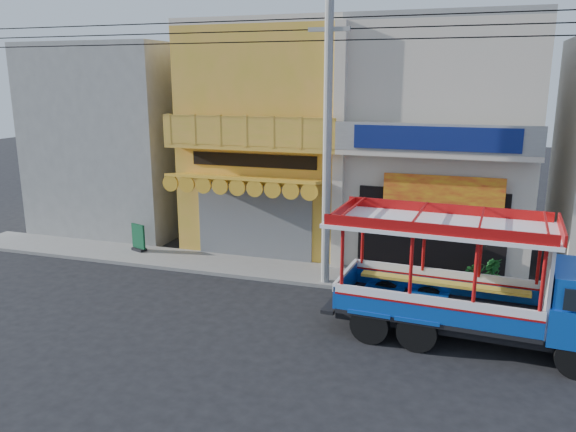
% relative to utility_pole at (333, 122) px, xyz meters
% --- Properties ---
extents(ground, '(90.00, 90.00, 0.00)m').
position_rel_utility_pole_xyz_m(ground, '(0.85, -3.30, -5.03)').
color(ground, black).
rests_on(ground, ground).
extents(sidewalk, '(30.00, 2.00, 0.12)m').
position_rel_utility_pole_xyz_m(sidewalk, '(0.85, 0.70, -4.97)').
color(sidewalk, slate).
rests_on(sidewalk, ground).
extents(shophouse_left, '(6.00, 7.50, 8.24)m').
position_rel_utility_pole_xyz_m(shophouse_left, '(-3.15, 4.66, -0.92)').
color(shophouse_left, gold).
rests_on(shophouse_left, ground).
extents(shophouse_right, '(6.00, 6.75, 8.24)m').
position_rel_utility_pole_xyz_m(shophouse_right, '(2.85, 4.66, -0.93)').
color(shophouse_right, beige).
rests_on(shophouse_right, ground).
extents(party_pilaster, '(0.35, 0.30, 8.00)m').
position_rel_utility_pole_xyz_m(party_pilaster, '(-0.15, 1.55, -1.03)').
color(party_pilaster, beige).
rests_on(party_pilaster, ground).
extents(filler_building_left, '(6.00, 6.00, 7.60)m').
position_rel_utility_pole_xyz_m(filler_building_left, '(-10.15, 4.70, -1.23)').
color(filler_building_left, gray).
rests_on(filler_building_left, ground).
extents(utility_pole, '(28.00, 0.26, 9.00)m').
position_rel_utility_pole_xyz_m(utility_pole, '(0.00, 0.00, 0.00)').
color(utility_pole, gray).
rests_on(utility_pole, ground).
extents(songthaew_truck, '(6.92, 2.65, 3.17)m').
position_rel_utility_pole_xyz_m(songthaew_truck, '(4.62, -2.76, -3.51)').
color(songthaew_truck, black).
rests_on(songthaew_truck, ground).
extents(green_sign, '(0.64, 0.47, 1.00)m').
position_rel_utility_pole_xyz_m(green_sign, '(-7.43, 1.03, -4.49)').
color(green_sign, black).
rests_on(green_sign, sidewalk).
extents(potted_plant_a, '(1.01, 0.94, 0.92)m').
position_rel_utility_pole_xyz_m(potted_plant_a, '(4.33, 0.73, -4.45)').
color(potted_plant_a, '#18551E').
rests_on(potted_plant_a, sidewalk).
extents(potted_plant_b, '(0.59, 0.64, 0.93)m').
position_rel_utility_pole_xyz_m(potted_plant_b, '(4.72, 0.77, -4.45)').
color(potted_plant_b, '#18551E').
rests_on(potted_plant_b, sidewalk).
extents(potted_plant_c, '(0.74, 0.74, 0.94)m').
position_rel_utility_pole_xyz_m(potted_plant_c, '(4.80, 0.98, -4.44)').
color(potted_plant_c, '#18551E').
rests_on(potted_plant_c, sidewalk).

